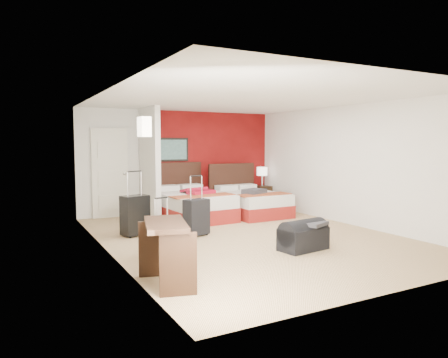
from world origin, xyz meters
TOP-DOWN VIEW (x-y plane):
  - ground at (0.00, 0.00)m, footprint 6.50×6.50m
  - room_walls at (-1.40, 1.42)m, footprint 5.02×6.52m
  - red_accent_panel at (0.75, 3.23)m, footprint 3.50×0.04m
  - partition_wall at (-1.00, 2.61)m, footprint 0.12×1.20m
  - entry_door at (-1.75, 3.20)m, footprint 0.82×0.06m
  - bed_left at (-0.19, 2.12)m, footprint 1.48×2.03m
  - bed_right at (1.27, 1.94)m, footprint 1.29×1.82m
  - red_suitcase_open at (-0.09, 2.02)m, footprint 0.65×0.83m
  - jacket_bundle at (1.17, 1.64)m, footprint 0.58×0.52m
  - nightstand at (2.21, 2.89)m, footprint 0.42×0.42m
  - table_lamp at (2.21, 2.89)m, footprint 0.32×0.32m
  - suitcase_black at (-1.80, 1.03)m, footprint 0.54×0.42m
  - suitcase_charcoal at (-0.80, 0.50)m, footprint 0.49×0.38m
  - suitcase_navy at (-1.82, -0.48)m, footprint 0.39×0.28m
  - duffel_bag at (0.29, -1.24)m, footprint 0.83×0.52m
  - jacket_draped at (0.44, -1.29)m, footprint 0.52×0.48m
  - desk at (-2.23, -1.79)m, footprint 0.69×1.02m

SIDE VIEW (x-z plane):
  - ground at x=0.00m, z-range 0.00..0.00m
  - duffel_bag at x=0.29m, z-range 0.00..0.40m
  - suitcase_navy at x=-1.82m, z-range 0.00..0.49m
  - bed_right at x=1.27m, z-range 0.00..0.54m
  - nightstand at x=2.21m, z-range 0.00..0.56m
  - bed_left at x=-0.19m, z-range 0.00..0.59m
  - suitcase_charcoal at x=-0.80m, z-range 0.00..0.65m
  - suitcase_black at x=-1.80m, z-range 0.00..0.72m
  - desk at x=-2.23m, z-range 0.00..0.77m
  - jacket_draped at x=0.44m, z-range 0.40..0.45m
  - jacket_bundle at x=1.17m, z-range 0.54..0.66m
  - red_suitcase_open at x=-0.09m, z-range 0.59..0.68m
  - table_lamp at x=2.21m, z-range 0.56..1.07m
  - entry_door at x=-1.75m, z-range 0.00..2.05m
  - red_accent_panel at x=0.75m, z-range 0.00..2.50m
  - partition_wall at x=-1.00m, z-range 0.00..2.50m
  - room_walls at x=-1.40m, z-range 0.01..2.51m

